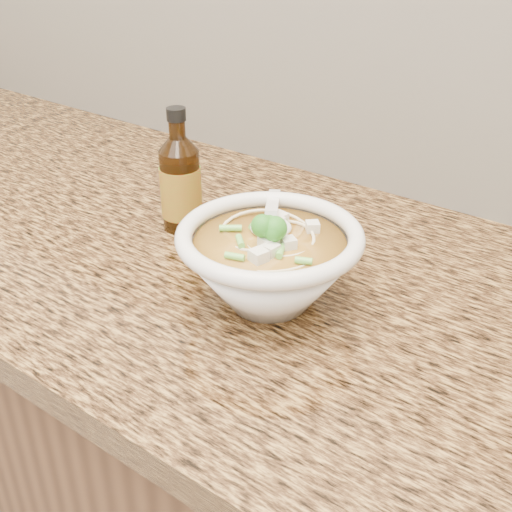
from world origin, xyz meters
The scene contains 4 objects.
cabinet centered at (0.00, 1.68, 0.43)m, with size 4.00×0.65×0.86m, color #331D0F.
counter_slab centered at (0.00, 1.68, 0.88)m, with size 4.00×0.68×0.04m, color #A0763A.
soup_bowl centered at (0.04, 1.60, 0.95)m, with size 0.22×0.23×0.12m.
hot_sauce_bottle centered at (-0.18, 1.68, 0.97)m, with size 0.06×0.06×0.18m.
Camera 1 is at (0.41, 1.06, 1.34)m, focal length 45.00 mm.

